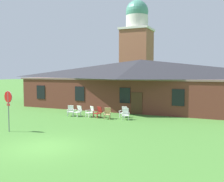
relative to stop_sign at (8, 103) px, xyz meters
name	(u,v)px	position (x,y,z in m)	size (l,w,h in m)	color
ground_plane	(44,147)	(4.45, -1.94, -1.96)	(200.00, 200.00, 0.00)	#477F33
brick_building	(141,83)	(4.45, 15.27, 0.80)	(26.25, 10.40, 5.42)	brown
dome_tower	(137,50)	(-1.01, 30.35, 5.85)	(5.18, 5.18, 17.26)	#93563D
stop_sign	(8,103)	(0.00, 0.00, 0.00)	(0.80, 0.16, 2.76)	slate
lawn_chair_by_porch	(71,111)	(0.38, 6.95, -1.46)	(0.81, 0.85, 0.96)	silver
lawn_chair_near_door	(78,111)	(1.11, 7.10, -1.46)	(0.74, 0.79, 0.96)	silver
lawn_chair_left_end	(91,111)	(2.28, 7.29, -1.46)	(0.83, 0.86, 0.96)	silver
lawn_chair_middle	(98,112)	(3.07, 7.25, -1.46)	(0.77, 0.82, 0.96)	maroon
lawn_chair_right_end	(107,113)	(4.07, 7.02, -1.46)	(0.75, 0.80, 0.96)	tan
lawn_chair_far_side	(124,112)	(5.11, 8.26, -1.46)	(0.68, 0.71, 0.96)	white
lawn_chair_under_eave	(126,114)	(5.64, 7.30, -1.46)	(0.78, 0.83, 0.96)	white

